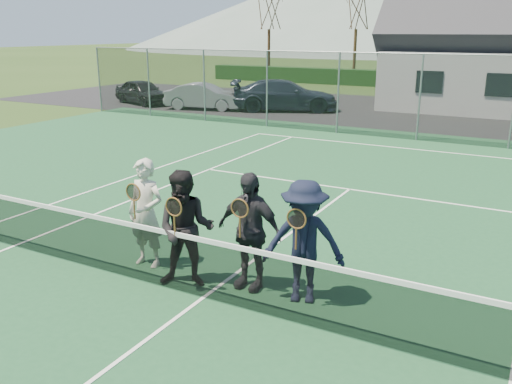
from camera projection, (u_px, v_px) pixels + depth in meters
ground at (449, 116)px, 24.72m from camera, size 220.00×220.00×0.00m
court_surface at (204, 299)px, 7.90m from camera, size 30.00×30.00×0.02m
tarmac_carpark at (364, 110)px, 26.56m from camera, size 40.00×12.00×0.01m
hedge_row at (483, 83)px, 34.65m from camera, size 40.00×1.20×1.10m
hill_west at (384, 0)px, 96.68m from camera, size 110.00×110.00×18.00m
car_a at (142, 92)px, 28.68m from camera, size 4.04×2.65×1.28m
car_b at (204, 96)px, 26.66m from camera, size 4.08×2.25×1.27m
car_c at (285, 95)px, 26.21m from camera, size 5.52×4.01×1.49m
court_markings at (204, 298)px, 7.90m from camera, size 11.03×23.83×0.01m
tennis_net at (203, 265)px, 7.75m from camera, size 11.68×0.08×1.10m
perimeter_fence at (420, 97)px, 18.82m from camera, size 30.07×0.07×3.02m
tree_a at (269, 3)px, 41.34m from camera, size 3.20×3.20×7.77m
tree_b at (357, 0)px, 38.12m from camera, size 3.20×3.20×7.77m
player_a at (146, 213)px, 8.77m from camera, size 0.67×0.51×1.80m
player_b at (186, 229)px, 8.08m from camera, size 1.07×0.97×1.80m
player_c at (249, 231)px, 8.01m from camera, size 1.06×0.51×1.80m
player_d at (304, 242)px, 7.59m from camera, size 1.31×0.98×1.80m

